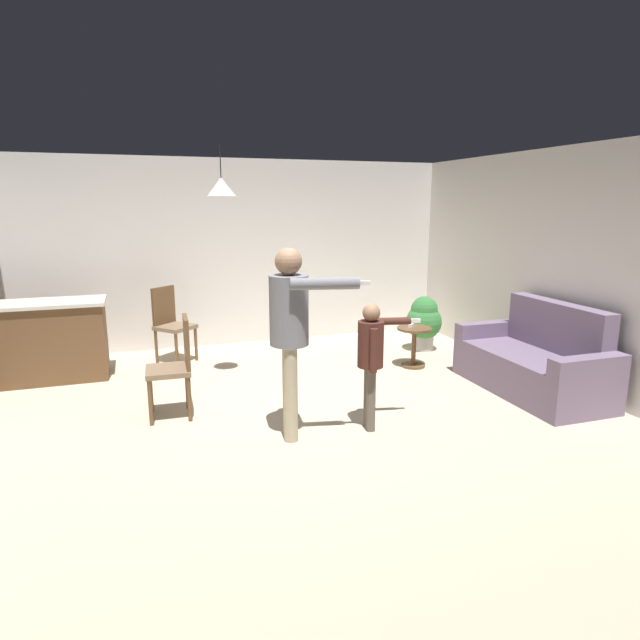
# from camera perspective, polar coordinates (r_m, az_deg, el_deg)

# --- Properties ---
(ground) EXTENTS (7.68, 7.68, 0.00)m
(ground) POSITION_cam_1_polar(r_m,az_deg,el_deg) (5.36, -1.83, -10.50)
(ground) COLOR beige
(wall_back) EXTENTS (6.40, 0.10, 2.70)m
(wall_back) POSITION_cam_1_polar(r_m,az_deg,el_deg) (8.09, -8.61, 7.00)
(wall_back) COLOR silver
(wall_back) RESTS_ON ground
(wall_right) EXTENTS (0.10, 6.40, 2.70)m
(wall_right) POSITION_cam_1_polar(r_m,az_deg,el_deg) (6.66, 25.51, 4.84)
(wall_right) COLOR silver
(wall_right) RESTS_ON ground
(couch_floral) EXTENTS (0.87, 1.81, 1.00)m
(couch_floral) POSITION_cam_1_polar(r_m,az_deg,el_deg) (6.49, 21.80, -4.22)
(couch_floral) COLOR slate
(couch_floral) RESTS_ON ground
(kitchen_counter) EXTENTS (1.26, 0.66, 0.95)m
(kitchen_counter) POSITION_cam_1_polar(r_m,az_deg,el_deg) (7.15, -26.49, -1.96)
(kitchen_counter) COLOR brown
(kitchen_counter) RESTS_ON ground
(side_table_by_couch) EXTENTS (0.44, 0.44, 0.52)m
(side_table_by_couch) POSITION_cam_1_polar(r_m,az_deg,el_deg) (7.03, 9.91, -2.31)
(side_table_by_couch) COLOR brown
(side_table_by_couch) RESTS_ON ground
(person_adult) EXTENTS (0.79, 0.61, 1.71)m
(person_adult) POSITION_cam_1_polar(r_m,az_deg,el_deg) (4.69, -3.11, -0.27)
(person_adult) COLOR tan
(person_adult) RESTS_ON ground
(person_child) EXTENTS (0.64, 0.34, 1.19)m
(person_child) POSITION_cam_1_polar(r_m,az_deg,el_deg) (4.96, 5.49, -3.39)
(person_child) COLOR #60564C
(person_child) RESTS_ON ground
(dining_chair_by_counter) EXTENTS (0.44, 0.44, 1.00)m
(dining_chair_by_counter) POSITION_cam_1_polar(r_m,az_deg,el_deg) (5.47, -15.04, -4.41)
(dining_chair_by_counter) COLOR brown
(dining_chair_by_counter) RESTS_ON ground
(dining_chair_near_wall) EXTENTS (0.59, 0.59, 1.00)m
(dining_chair_near_wall) POSITION_cam_1_polar(r_m,az_deg,el_deg) (7.38, -15.51, -0.14)
(dining_chair_near_wall) COLOR brown
(dining_chair_near_wall) RESTS_ON ground
(potted_plant_corner) EXTENTS (0.51, 0.51, 0.78)m
(potted_plant_corner) POSITION_cam_1_polar(r_m,az_deg,el_deg) (7.84, 10.93, -0.07)
(potted_plant_corner) COLOR #B7B2AD
(potted_plant_corner) RESTS_ON ground
(spare_remote_on_table) EXTENTS (0.12, 0.11, 0.04)m
(spare_remote_on_table) POSITION_cam_1_polar(r_m,az_deg,el_deg) (7.00, 9.60, -0.59)
(spare_remote_on_table) COLOR white
(spare_remote_on_table) RESTS_ON side_table_by_couch
(ceiling_light_pendant) EXTENTS (0.32, 0.32, 0.55)m
(ceiling_light_pendant) POSITION_cam_1_polar(r_m,az_deg,el_deg) (6.17, -10.40, 13.71)
(ceiling_light_pendant) COLOR silver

